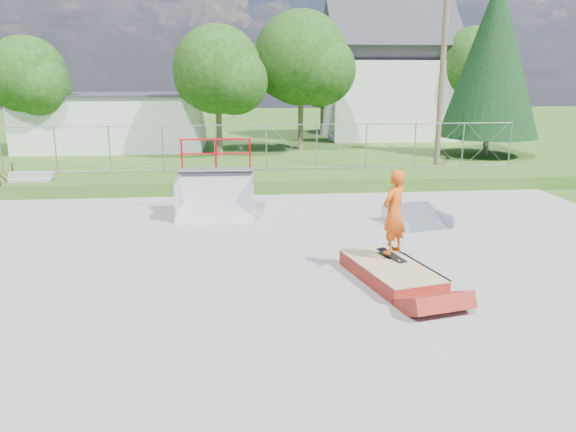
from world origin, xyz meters
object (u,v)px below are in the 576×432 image
at_px(grind_box, 390,273).
at_px(flat_bank_ramp, 418,218).
at_px(skater, 394,215).
at_px(quarter_pipe, 215,181).

xyz_separation_m(grind_box, flat_bank_ramp, (1.98, 4.28, 0.04)).
distance_m(grind_box, skater, 1.21).
height_order(flat_bank_ramp, skater, skater).
bearing_deg(skater, quarter_pipe, -94.86).
bearing_deg(grind_box, quarter_pipe, 110.32).
xyz_separation_m(quarter_pipe, flat_bank_ramp, (5.75, -1.45, -0.90)).
relative_size(quarter_pipe, skater, 1.27).
xyz_separation_m(flat_bank_ramp, skater, (-1.85, -3.87, 1.08)).
relative_size(quarter_pipe, flat_bank_ramp, 1.40).
distance_m(flat_bank_ramp, skater, 4.42).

